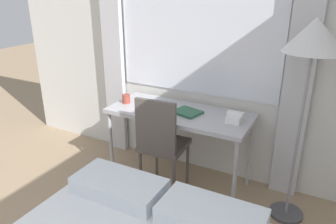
% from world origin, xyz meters
% --- Properties ---
extents(wall_back_with_window, '(4.77, 0.13, 2.70)m').
position_xyz_m(wall_back_with_window, '(-0.02, 3.31, 1.35)').
color(wall_back_with_window, silver).
rests_on(wall_back_with_window, ground_plane).
extents(desk, '(1.36, 0.59, 0.76)m').
position_xyz_m(desk, '(-0.12, 2.94, 0.70)').
color(desk, '#B2B2B7').
rests_on(desk, ground_plane).
extents(desk_chair, '(0.42, 0.42, 0.98)m').
position_xyz_m(desk_chair, '(-0.18, 2.68, 0.56)').
color(desk_chair, '#59514C').
rests_on(desk_chair, ground_plane).
extents(standing_lamp, '(0.44, 0.44, 1.68)m').
position_xyz_m(standing_lamp, '(0.95, 2.90, 1.47)').
color(standing_lamp, '#4C4C51').
rests_on(standing_lamp, ground_plane).
extents(telephone, '(0.14, 0.17, 0.09)m').
position_xyz_m(telephone, '(0.41, 2.95, 0.80)').
color(telephone, white).
rests_on(telephone, desk).
extents(book, '(0.28, 0.25, 0.02)m').
position_xyz_m(book, '(-0.03, 2.93, 0.77)').
color(book, '#33664C').
rests_on(book, desk).
extents(mug, '(0.08, 0.08, 0.09)m').
position_xyz_m(mug, '(-0.69, 2.89, 0.81)').
color(mug, '#993F33').
rests_on(mug, desk).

